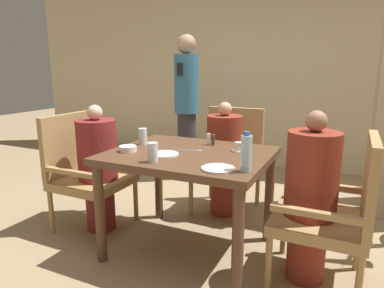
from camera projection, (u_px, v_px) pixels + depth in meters
ground_plane at (189, 249)px, 2.60m from camera, size 16.00×16.00×0.00m
wall_back at (272, 63)px, 4.55m from camera, size 8.00×0.06×2.80m
dining_table at (189, 166)px, 2.45m from camera, size 1.12×0.92×0.76m
chair_left_side at (84, 169)px, 2.90m from camera, size 0.56×0.56×0.97m
diner_in_left_chair at (98, 167)px, 2.83m from camera, size 0.32×0.32×1.06m
chair_far_side at (229, 157)px, 3.27m from camera, size 0.56×0.56×0.97m
diner_in_far_chair at (224, 158)px, 3.13m from camera, size 0.32×0.32×1.05m
chair_right_side at (336, 209)px, 2.08m from camera, size 0.56×0.56×0.97m
diner_in_right_chair at (310, 196)px, 2.13m from camera, size 0.32×0.32×1.10m
standing_host at (187, 103)px, 4.11m from camera, size 0.29×0.33×1.72m
plate_main_left at (164, 154)px, 2.35m from camera, size 0.20×0.20×0.01m
plate_main_right at (218, 169)px, 2.02m from camera, size 0.20×0.20×0.01m
teacup_with_saucer at (240, 147)px, 2.44m from camera, size 0.11×0.11×0.07m
bowl_small at (128, 149)px, 2.45m from camera, size 0.13×0.13×0.04m
water_bottle at (246, 153)px, 1.96m from camera, size 0.07×0.07×0.24m
glass_tall_near at (153, 152)px, 2.16m from camera, size 0.07×0.07×0.13m
glass_tall_mid at (143, 136)px, 2.66m from camera, size 0.07×0.07×0.13m
salt_shaker at (208, 139)px, 2.65m from camera, size 0.03×0.03×0.09m
pepper_shaker at (213, 140)px, 2.64m from camera, size 0.03×0.03×0.08m
fork_beside_plate at (192, 151)px, 2.47m from camera, size 0.17×0.08×0.00m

